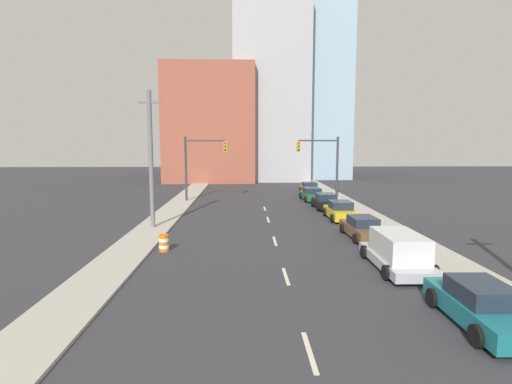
{
  "coord_description": "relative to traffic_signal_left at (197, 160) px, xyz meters",
  "views": [
    {
      "loc": [
        -1.89,
        -3.71,
        6.06
      ],
      "look_at": [
        -0.96,
        27.79,
        2.2
      ],
      "focal_mm": 28.0,
      "sensor_mm": 36.0,
      "label": 1
    }
  ],
  "objects": [
    {
      "name": "lane_stripe_at_33m",
      "position": [
        6.77,
        -4.81,
        -4.35
      ],
      "size": [
        0.16,
        2.4,
        0.01
      ],
      "primitive_type": "cube",
      "color": "beige",
      "rests_on": "ground"
    },
    {
      "name": "lane_stripe_at_28m",
      "position": [
        6.77,
        -10.26,
        -4.35
      ],
      "size": [
        0.16,
        2.4,
        0.01
      ],
      "primitive_type": "cube",
      "color": "beige",
      "rests_on": "ground"
    },
    {
      "name": "traffic_signal_right",
      "position": [
        13.44,
        0.0,
        0.0
      ],
      "size": [
        4.4,
        0.35,
        6.74
      ],
      "color": "#38383D",
      "rests_on": "ground"
    },
    {
      "name": "building_brick_left",
      "position": [
        -0.49,
        25.75,
        4.67
      ],
      "size": [
        14.0,
        16.0,
        18.04
      ],
      "color": "#9E513D",
      "rests_on": "ground"
    },
    {
      "name": "building_glass_right",
      "position": [
        16.31,
        33.75,
        10.59
      ],
      "size": [
        13.0,
        20.0,
        29.87
      ],
      "color": "#99B7CC",
      "rests_on": "ground"
    },
    {
      "name": "sidewalk_right",
      "position": [
        15.16,
        7.71,
        -4.29
      ],
      "size": [
        2.53,
        91.02,
        0.13
      ],
      "color": "#ADA89E",
      "rests_on": "ground"
    },
    {
      "name": "sedan_brown",
      "position": [
        12.48,
        -16.56,
        -3.72
      ],
      "size": [
        2.17,
        4.71,
        1.38
      ],
      "rotation": [
        0.0,
        0.0,
        0.03
      ],
      "color": "brown",
      "rests_on": "ground"
    },
    {
      "name": "sedan_black",
      "position": [
        12.43,
        -5.07,
        -3.69
      ],
      "size": [
        2.23,
        4.28,
        1.43
      ],
      "rotation": [
        0.0,
        0.0,
        0.02
      ],
      "color": "black",
      "rests_on": "ground"
    },
    {
      "name": "building_office_center",
      "position": [
        9.17,
        29.75,
        10.42
      ],
      "size": [
        12.0,
        20.0,
        29.55
      ],
      "color": "#A8A8AD",
      "rests_on": "ground"
    },
    {
      "name": "sidewalk_left",
      "position": [
        -1.62,
        7.71,
        -4.29
      ],
      "size": [
        2.53,
        91.02,
        0.13
      ],
      "color": "#ADA89E",
      "rests_on": "ground"
    },
    {
      "name": "sedan_orange",
      "position": [
        12.71,
        5.74,
        -3.7
      ],
      "size": [
        2.09,
        4.28,
        1.42
      ],
      "rotation": [
        0.0,
        0.0,
        0.01
      ],
      "color": "orange",
      "rests_on": "ground"
    },
    {
      "name": "sedan_green",
      "position": [
        12.1,
        0.53,
        -3.73
      ],
      "size": [
        2.3,
        4.8,
        1.36
      ],
      "rotation": [
        0.0,
        0.0,
        0.04
      ],
      "color": "#1E6033",
      "rests_on": "ground"
    },
    {
      "name": "utility_pole_left_mid",
      "position": [
        -1.66,
        -13.34,
        0.61
      ],
      "size": [
        1.6,
        0.32,
        9.66
      ],
      "color": "slate",
      "rests_on": "ground"
    },
    {
      "name": "traffic_barrel",
      "position": [
        0.34,
        -19.44,
        -3.87
      ],
      "size": [
        0.56,
        0.56,
        0.95
      ],
      "color": "orange",
      "rests_on": "ground"
    },
    {
      "name": "sedan_yellow",
      "position": [
        12.57,
        -10.24,
        -3.68
      ],
      "size": [
        2.17,
        4.37,
        1.47
      ],
      "rotation": [
        0.0,
        0.0,
        0.01
      ],
      "color": "gold",
      "rests_on": "ground"
    },
    {
      "name": "lane_stripe_at_7m",
      "position": [
        6.77,
        -30.56,
        -4.35
      ],
      "size": [
        0.16,
        2.4,
        0.01
      ],
      "primitive_type": "cube",
      "color": "beige",
      "rests_on": "ground"
    },
    {
      "name": "box_truck_silver",
      "position": [
        12.27,
        -23.02,
        -3.48
      ],
      "size": [
        2.43,
        5.52,
        1.81
      ],
      "rotation": [
        0.0,
        0.0,
        -0.01
      ],
      "color": "#B2B2BC",
      "rests_on": "ground"
    },
    {
      "name": "lane_stripe_at_21m",
      "position": [
        6.77,
        -17.26,
        -4.35
      ],
      "size": [
        0.16,
        2.4,
        0.01
      ],
      "primitive_type": "cube",
      "color": "beige",
      "rests_on": "ground"
    },
    {
      "name": "sedan_teal",
      "position": [
        12.74,
        -29.0,
        -3.67
      ],
      "size": [
        2.12,
        4.78,
        1.47
      ],
      "rotation": [
        0.0,
        0.0,
        -0.02
      ],
      "color": "#196B75",
      "rests_on": "ground"
    },
    {
      "name": "lane_stripe_at_14m",
      "position": [
        6.77,
        -23.89,
        -4.35
      ],
      "size": [
        0.16,
        2.4,
        0.01
      ],
      "primitive_type": "cube",
      "color": "beige",
      "rests_on": "ground"
    },
    {
      "name": "traffic_signal_left",
      "position": [
        0.0,
        0.0,
        0.0
      ],
      "size": [
        4.4,
        0.35,
        6.74
      ],
      "color": "#38383D",
      "rests_on": "ground"
    }
  ]
}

